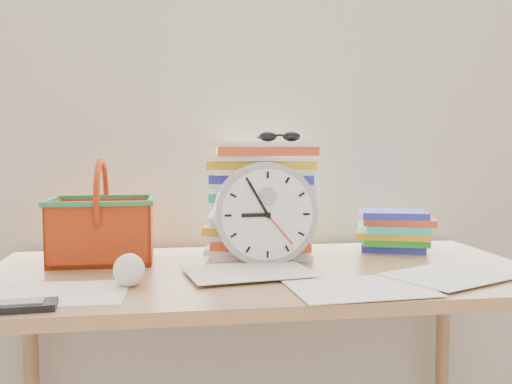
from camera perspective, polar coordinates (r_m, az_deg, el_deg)
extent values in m
cube|color=silver|center=(1.86, -1.26, 13.36)|extent=(4.00, 0.04, 2.70)
cube|color=silver|center=(1.84, -1.17, 11.92)|extent=(2.40, 0.01, 2.50)
cube|color=#9C7449|center=(1.48, 0.84, -8.29)|extent=(1.40, 0.70, 0.03)
cylinder|color=#9C7449|center=(2.06, 18.12, -15.65)|extent=(0.04, 0.04, 0.72)
cylinder|color=#9D9D9D|center=(1.52, 0.97, -2.16)|extent=(0.27, 0.05, 0.27)
sphere|color=white|center=(1.33, -12.60, -7.59)|extent=(0.07, 0.07, 0.07)
cube|color=black|center=(1.21, -22.66, -10.50)|extent=(0.15, 0.08, 0.01)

